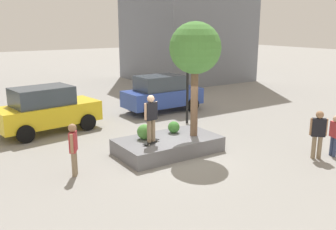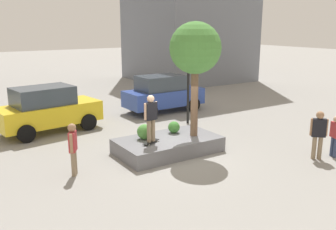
% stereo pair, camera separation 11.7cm
% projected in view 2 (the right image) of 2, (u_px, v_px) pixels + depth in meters
% --- Properties ---
extents(ground_plane, '(120.00, 120.00, 0.00)m').
position_uv_depth(ground_plane, '(173.00, 155.00, 13.76)').
color(ground_plane, gray).
extents(planter_ledge, '(3.84, 2.19, 0.56)m').
position_uv_depth(planter_ledge, '(168.00, 145.00, 14.00)').
color(planter_ledge, slate).
rests_on(planter_ledge, ground).
extents(plaza_tree, '(1.92, 1.92, 4.31)m').
position_uv_depth(plaza_tree, '(195.00, 50.00, 13.48)').
color(plaza_tree, brown).
rests_on(plaza_tree, planter_ledge).
extents(boxwood_shrub, '(0.47, 0.47, 0.47)m').
position_uv_depth(boxwood_shrub, '(174.00, 127.00, 14.55)').
color(boxwood_shrub, '#3D7A33').
rests_on(boxwood_shrub, planter_ledge).
extents(hedge_clump, '(0.57, 0.57, 0.57)m').
position_uv_depth(hedge_clump, '(145.00, 132.00, 13.76)').
color(hedge_clump, '#4C8C3D').
rests_on(hedge_clump, planter_ledge).
extents(skateboard, '(0.81, 0.53, 0.07)m').
position_uv_depth(skateboard, '(151.00, 142.00, 13.31)').
color(skateboard, black).
rests_on(skateboard, planter_ledge).
extents(skateboarder, '(0.57, 0.26, 1.70)m').
position_uv_depth(skateboarder, '(151.00, 115.00, 13.07)').
color(skateboarder, '#847056').
rests_on(skateboarder, skateboard).
extents(taxi_cab, '(4.67, 2.57, 2.08)m').
position_uv_depth(taxi_cab, '(48.00, 109.00, 16.51)').
color(taxi_cab, gold).
rests_on(taxi_cab, ground).
extents(sedan_parked, '(4.41, 2.12, 2.04)m').
position_uv_depth(sedan_parked, '(163.00, 93.00, 20.35)').
color(sedan_parked, '#2D479E').
rests_on(sedan_parked, ground).
extents(traffic_light_corner, '(0.37, 0.37, 4.67)m').
position_uv_depth(traffic_light_corner, '(188.00, 58.00, 17.44)').
color(traffic_light_corner, black).
rests_on(traffic_light_corner, ground).
extents(bystander_watching, '(0.48, 0.47, 1.78)m').
position_uv_depth(bystander_watching, '(319.00, 132.00, 13.12)').
color(bystander_watching, '#847056').
rests_on(bystander_watching, ground).
extents(passerby_with_bag, '(0.40, 0.52, 1.72)m').
position_uv_depth(passerby_with_bag, '(73.00, 146.00, 11.71)').
color(passerby_with_bag, '#847056').
rests_on(passerby_with_bag, ground).
extents(pedestrian_crossing, '(0.31, 0.50, 1.54)m').
position_uv_depth(pedestrian_crossing, '(335.00, 133.00, 13.39)').
color(pedestrian_crossing, navy).
rests_on(pedestrian_crossing, ground).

